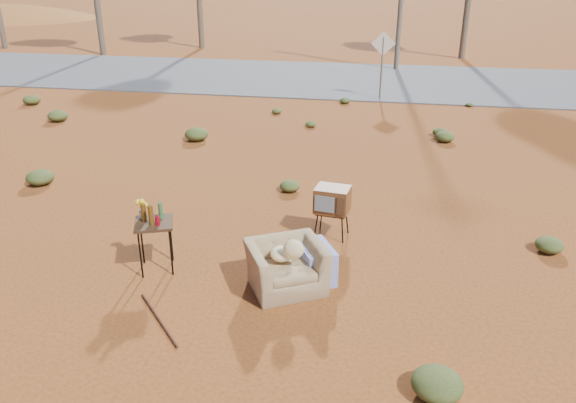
# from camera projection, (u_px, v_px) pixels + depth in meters

# --- Properties ---
(ground) EXTENTS (140.00, 140.00, 0.00)m
(ground) POSITION_uv_depth(u_px,v_px,m) (249.00, 284.00, 8.13)
(ground) COLOR brown
(ground) RESTS_ON ground
(highway) EXTENTS (140.00, 7.00, 0.04)m
(highway) POSITION_uv_depth(u_px,v_px,m) (343.00, 79.00, 21.64)
(highway) COLOR #565659
(highway) RESTS_ON ground
(armchair) EXTENTS (1.34, 1.26, 0.91)m
(armchair) POSITION_uv_depth(u_px,v_px,m) (292.00, 260.00, 7.91)
(armchair) COLOR #947650
(armchair) RESTS_ON ground
(tv_unit) EXTENTS (0.60, 0.52, 0.89)m
(tv_unit) POSITION_uv_depth(u_px,v_px,m) (332.00, 200.00, 9.25)
(tv_unit) COLOR black
(tv_unit) RESTS_ON ground
(side_table) EXTENTS (0.70, 0.70, 1.09)m
(side_table) POSITION_uv_depth(u_px,v_px,m) (151.00, 220.00, 8.22)
(side_table) COLOR #362613
(side_table) RESTS_ON ground
(rusty_bar) EXTENTS (0.91, 1.02, 0.04)m
(rusty_bar) POSITION_uv_depth(u_px,v_px,m) (159.00, 319.00, 7.30)
(rusty_bar) COLOR #4E2014
(rusty_bar) RESTS_ON ground
(road_sign) EXTENTS (0.78, 0.06, 2.19)m
(road_sign) POSITION_uv_depth(u_px,v_px,m) (383.00, 53.00, 18.10)
(road_sign) COLOR brown
(road_sign) RESTS_ON ground
(scrub_patch) EXTENTS (17.49, 8.07, 0.33)m
(scrub_patch) POSITION_uv_depth(u_px,v_px,m) (261.00, 168.00, 12.18)
(scrub_patch) COLOR #4C5525
(scrub_patch) RESTS_ON ground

